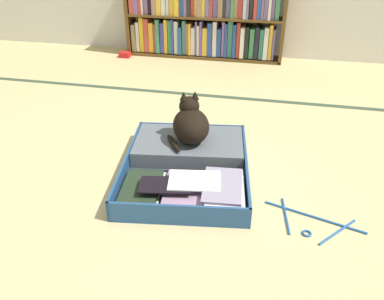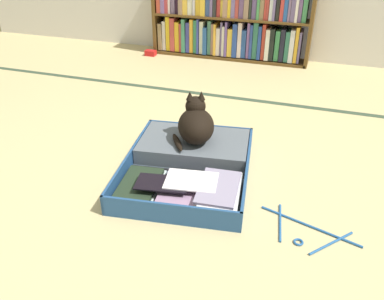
# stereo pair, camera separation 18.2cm
# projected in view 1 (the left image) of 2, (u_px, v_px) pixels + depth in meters

# --- Properties ---
(ground_plane) EXTENTS (10.00, 10.00, 0.00)m
(ground_plane) POSITION_uv_depth(u_px,v_px,m) (197.00, 207.00, 1.77)
(ground_plane) COLOR tan
(tatami_border) EXTENTS (4.80, 0.05, 0.00)m
(tatami_border) POSITION_uv_depth(u_px,v_px,m) (233.00, 98.00, 2.88)
(tatami_border) COLOR #344633
(tatami_border) RESTS_ON ground_plane
(bookshelf) EXTENTS (1.46, 0.22, 0.75)m
(bookshelf) POSITION_uv_depth(u_px,v_px,m) (203.00, 18.00, 3.58)
(bookshelf) COLOR brown
(bookshelf) RESTS_ON ground_plane
(open_suitcase) EXTENTS (0.71, 0.85, 0.10)m
(open_suitcase) POSITION_uv_depth(u_px,v_px,m) (188.00, 163.00, 2.01)
(open_suitcase) COLOR navy
(open_suitcase) RESTS_ON ground_plane
(black_cat) EXTENTS (0.28, 0.32, 0.26)m
(black_cat) POSITION_uv_depth(u_px,v_px,m) (190.00, 124.00, 2.06)
(black_cat) COLOR black
(black_cat) RESTS_ON open_suitcase
(clothes_hanger) EXTENTS (0.42, 0.28, 0.01)m
(clothes_hanger) POSITION_uv_depth(u_px,v_px,m) (312.00, 222.00, 1.67)
(clothes_hanger) COLOR #215594
(clothes_hanger) RESTS_ON ground_plane
(small_red_pouch) EXTENTS (0.10, 0.07, 0.05)m
(small_red_pouch) POSITION_uv_depth(u_px,v_px,m) (125.00, 55.00, 3.73)
(small_red_pouch) COLOR red
(small_red_pouch) RESTS_ON ground_plane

